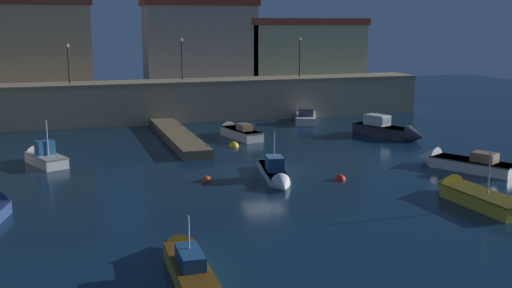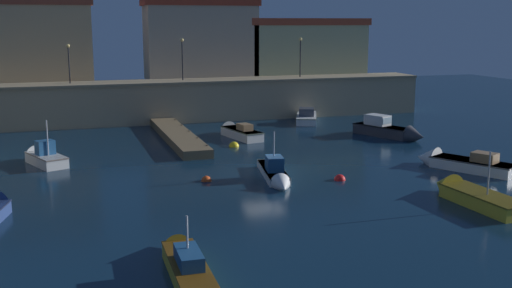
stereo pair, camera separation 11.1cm
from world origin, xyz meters
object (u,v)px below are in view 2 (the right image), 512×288
object	(u,v)px
moored_boat_9	(307,115)
mooring_buoy_2	(234,147)
moored_boat_4	(43,156)
mooring_buoy_0	(340,180)
moored_boat_3	(458,162)
moored_boat_5	(276,174)
quay_lamp_1	(182,53)
moored_boat_1	(186,263)
mooring_buoy_1	(206,181)
moored_boat_7	(470,195)
quay_lamp_0	(69,57)
moored_boat_2	(237,132)
quay_lamp_2	(300,51)
moored_boat_0	(390,130)

from	to	relation	value
moored_boat_9	mooring_buoy_2	bearing A→B (deg)	158.75
moored_boat_4	mooring_buoy_2	world-z (taller)	moored_boat_4
moored_boat_9	mooring_buoy_0	world-z (taller)	moored_boat_9
moored_boat_3	moored_boat_5	distance (m)	12.05
quay_lamp_1	moored_boat_1	distance (m)	37.31
moored_boat_5	mooring_buoy_1	bearing A→B (deg)	-95.50
moored_boat_7	mooring_buoy_0	xyz separation A→B (m)	(-4.43, 6.20, -0.39)
moored_boat_5	quay_lamp_1	bearing A→B (deg)	-168.26
moored_boat_4	moored_boat_9	xyz separation A→B (m)	(23.66, 12.03, -0.04)
moored_boat_3	mooring_buoy_1	bearing A→B (deg)	55.42
quay_lamp_0	mooring_buoy_0	xyz separation A→B (m)	(14.48, -25.17, -6.12)
moored_boat_3	mooring_buoy_2	size ratio (longest dim) A/B	8.60
moored_boat_2	moored_boat_7	bearing A→B (deg)	-175.47
quay_lamp_1	moored_boat_7	size ratio (longest dim) A/B	0.60
moored_boat_5	mooring_buoy_2	xyz separation A→B (m)	(0.39, 10.49, -0.37)
quay_lamp_2	moored_boat_0	size ratio (longest dim) A/B	0.58
quay_lamp_1	moored_boat_5	xyz separation A→B (m)	(0.72, -24.09, -5.99)
mooring_buoy_1	quay_lamp_2	bearing A→B (deg)	56.91
quay_lamp_2	moored_boat_2	size ratio (longest dim) A/B	0.63
moored_boat_5	mooring_buoy_1	xyz separation A→B (m)	(-3.93, 1.09, -0.37)
quay_lamp_2	mooring_buoy_0	size ratio (longest dim) A/B	5.70
moored_boat_1	mooring_buoy_0	size ratio (longest dim) A/B	10.24
moored_boat_9	mooring_buoy_2	world-z (taller)	moored_boat_9
moored_boat_2	moored_boat_9	size ratio (longest dim) A/B	0.84
quay_lamp_1	mooring_buoy_0	size ratio (longest dim) A/B	5.73
quay_lamp_0	moored_boat_0	xyz separation A→B (m)	(24.37, -13.69, -5.55)
moored_boat_4	moored_boat_9	size ratio (longest dim) A/B	0.69
moored_boat_2	mooring_buoy_2	size ratio (longest dim) A/B	7.98
moored_boat_1	mooring_buoy_1	size ratio (longest dim) A/B	11.31
quay_lamp_0	quay_lamp_2	xyz separation A→B (m)	(21.91, 0.00, 0.23)
quay_lamp_0	mooring_buoy_2	xyz separation A→B (m)	(11.25, -13.61, -6.12)
mooring_buoy_0	quay_lamp_0	bearing A→B (deg)	119.91
quay_lamp_0	moored_boat_7	xyz separation A→B (m)	(18.91, -31.37, -5.73)
moored_boat_1	mooring_buoy_0	bearing A→B (deg)	-44.67
moored_boat_3	mooring_buoy_2	world-z (taller)	moored_boat_3
moored_boat_3	moored_boat_7	xyz separation A→B (m)	(-3.98, -6.57, -0.02)
moored_boat_2	moored_boat_5	size ratio (longest dim) A/B	0.90
quay_lamp_0	moored_boat_3	size ratio (longest dim) A/B	0.53
mooring_buoy_0	quay_lamp_1	bearing A→B (deg)	99.80
moored_boat_5	moored_boat_7	world-z (taller)	moored_boat_7
quay_lamp_0	moored_boat_9	xyz separation A→B (m)	(21.37, -3.18, -5.68)
moored_boat_1	moored_boat_2	xyz separation A→B (m)	(9.53, 26.41, 0.02)
quay_lamp_2	quay_lamp_0	bearing A→B (deg)	180.00
quay_lamp_0	quay_lamp_1	xyz separation A→B (m)	(10.13, 0.00, 0.24)
moored_boat_4	moored_boat_7	bearing A→B (deg)	-149.48
quay_lamp_2	moored_boat_3	world-z (taller)	quay_lamp_2
moored_boat_9	moored_boat_1	bearing A→B (deg)	173.86
quay_lamp_0	moored_boat_1	size ratio (longest dim) A/B	0.50
quay_lamp_0	moored_boat_2	xyz separation A→B (m)	(12.59, -9.73, -5.69)
moored_boat_1	mooring_buoy_2	world-z (taller)	moored_boat_1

